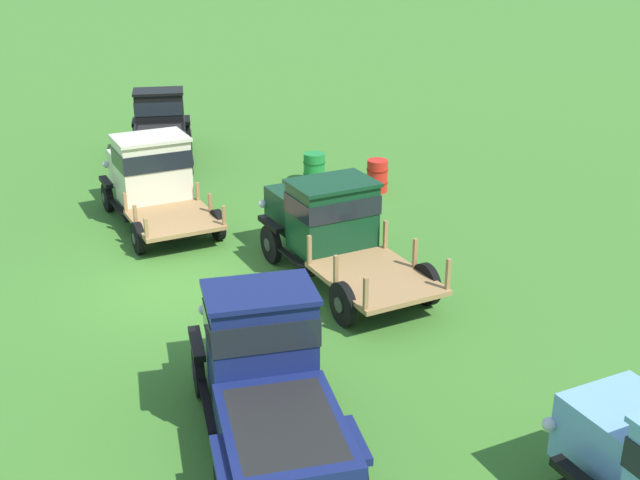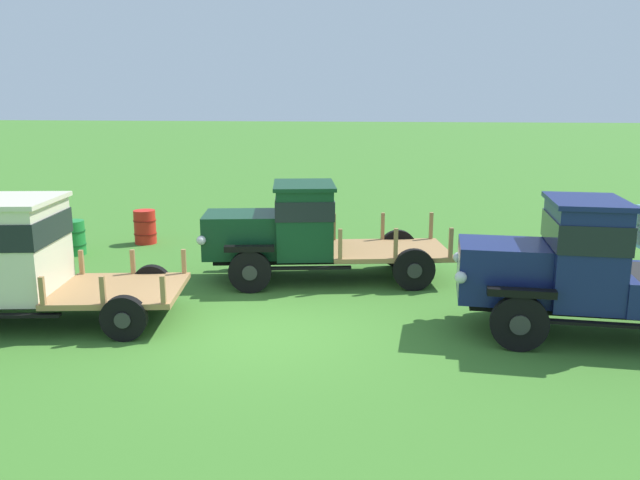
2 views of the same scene
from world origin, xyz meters
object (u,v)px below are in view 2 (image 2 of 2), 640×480
vintage_truck_second_in_line (6,259)px  vintage_truck_far_side (597,270)px  oil_drum_near_fence (73,238)px  vintage_truck_midrow_center (296,229)px  oil_drum_beside_row (145,227)px

vintage_truck_second_in_line → vintage_truck_far_side: size_ratio=1.07×
vintage_truck_second_in_line → oil_drum_near_fence: (-1.60, 4.93, -0.72)m
vintage_truck_far_side → oil_drum_near_fence: (-11.83, 4.15, -0.72)m
vintage_truck_midrow_center → oil_drum_beside_row: (-4.89, 2.96, -0.68)m
vintage_truck_second_in_line → vintage_truck_midrow_center: 5.79m
vintage_truck_midrow_center → oil_drum_near_fence: 6.42m
vintage_truck_midrow_center → vintage_truck_second_in_line: bearing=-142.8°
vintage_truck_midrow_center → oil_drum_beside_row: size_ratio=6.03×
oil_drum_near_fence → oil_drum_beside_row: bearing=49.1°
vintage_truck_midrow_center → vintage_truck_far_side: vintage_truck_far_side is taller
vintage_truck_midrow_center → vintage_truck_far_side: 6.24m
vintage_truck_far_side → oil_drum_beside_row: bearing=151.6°
oil_drum_beside_row → vintage_truck_second_in_line: bearing=-87.5°
vintage_truck_second_in_line → oil_drum_beside_row: size_ratio=5.73×
vintage_truck_far_side → oil_drum_beside_row: size_ratio=5.36×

